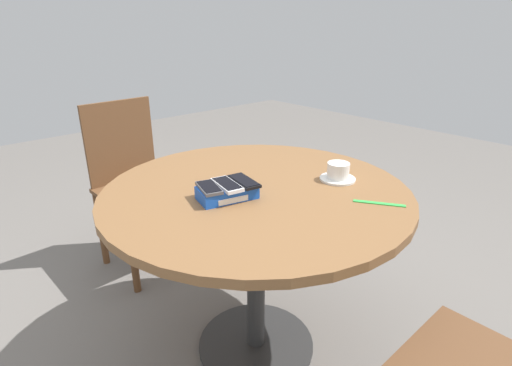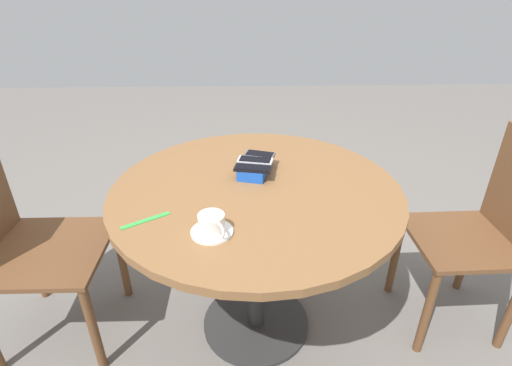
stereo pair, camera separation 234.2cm
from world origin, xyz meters
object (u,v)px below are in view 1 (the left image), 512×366
Objects in this scene: round_table at (256,217)px; phone_gray at (209,188)px; chair_near_window at (136,184)px; phone_black at (244,181)px; lanyard_strap at (379,203)px; saucer at (337,179)px; phone_box at (227,192)px; phone_white at (227,185)px; coffee_cup at (338,170)px.

phone_gray is at bearing 173.70° from round_table.
phone_gray is 0.96m from chair_near_window.
lanyard_strap is at bearing -52.19° from phone_black.
saucer is at bearing -19.45° from phone_gray.
phone_white is at bearing 40.58° from phone_box.
phone_black is at bearing -170.57° from round_table.
phone_box is 1.59× the size of saucer.
phone_black is 0.37m from saucer.
phone_black reaches higher than phone_box.
phone_black is at bearing 158.94° from saucer.
phone_box is 1.29× the size of lanyard_strap.
saucer is at bearing -19.51° from phone_box.
phone_black is 0.17× the size of chair_near_window.
phone_black is (-0.07, -0.01, 0.16)m from round_table.
saucer is 0.03m from coffee_cup.
coffee_cup is at bearing -20.71° from phone_black.
saucer is 1.13m from chair_near_window.
phone_white is at bearing 160.66° from coffee_cup.
lanyard_strap is at bearing -47.35° from phone_white.
chair_near_window is at bearing 100.28° from lanyard_strap.
coffee_cup reaches higher than phone_white.
saucer is (0.40, -0.14, -0.04)m from phone_white.
round_table is at bearing 153.17° from coffee_cup.
round_table is 1.22× the size of chair_near_window.
saucer is at bearing -27.26° from round_table.
round_table is 0.93m from chair_near_window.
phone_gray is 0.89× the size of phone_black.
phone_gray is at bearing 161.90° from phone_white.
phone_box is 1.59× the size of phone_gray.
chair_near_window is (-0.23, 1.28, -0.25)m from lanyard_strap.
saucer is 0.81× the size of lanyard_strap.
saucer is at bearing -19.63° from phone_white.
chair_near_window is (0.04, 0.93, -0.30)m from phone_black.
coffee_cup is (0.41, -0.14, -0.01)m from phone_white.
phone_box is 2.05× the size of coffee_cup.
phone_gray is 0.81× the size of lanyard_strap.
round_table is 10.59× the size of coffee_cup.
phone_white is at bearing 132.65° from lanyard_strap.
lanyard_strap is at bearing -108.42° from coffee_cup.
phone_gray is 0.91× the size of phone_white.
coffee_cup is (0.28, -0.14, 0.15)m from round_table.
phone_box is 0.03m from phone_white.
phone_box is at bearing -96.44° from chair_near_window.
coffee_cup is at bearing 35.42° from saucer.
coffee_cup reaches higher than phone_black.
coffee_cup reaches higher than round_table.
phone_gray is 0.12m from phone_black.
round_table is 0.21m from phone_white.
phone_black is 0.37m from coffee_cup.
coffee_cup is at bearing 71.58° from lanyard_strap.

